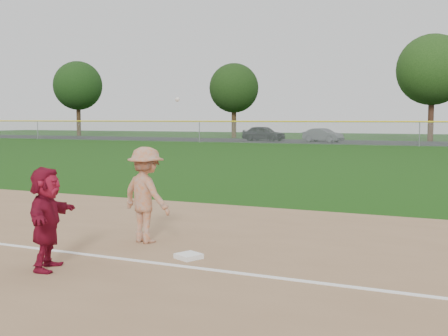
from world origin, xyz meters
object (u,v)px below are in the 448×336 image
at_px(first_base, 189,256).
at_px(car_left, 264,133).
at_px(car_mid, 323,135).
at_px(base_runner, 46,218).

relative_size(first_base, car_left, 0.08).
xyz_separation_m(car_left, car_mid, (6.15, -0.09, -0.11)).
xyz_separation_m(first_base, base_runner, (-1.59, -1.41, 0.72)).
bearing_deg(base_runner, car_mid, -11.97).
distance_m(first_base, base_runner, 2.24).
xyz_separation_m(first_base, car_left, (-15.72, 45.90, 0.72)).
height_order(base_runner, car_mid, base_runner).
bearing_deg(first_base, car_mid, 101.80).
height_order(car_left, car_mid, car_left).
xyz_separation_m(first_base, car_mid, (-9.57, 45.81, 0.61)).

